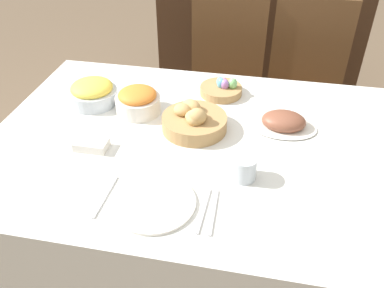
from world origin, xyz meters
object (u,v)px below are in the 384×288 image
(bread_basket, at_px, (194,120))
(knife, at_px, (204,210))
(chair_far_center, at_px, (223,81))
(egg_basket, at_px, (222,89))
(butter_dish, at_px, (92,145))
(fork, at_px, (105,196))
(sideboard, at_px, (259,36))
(chair_far_right, at_px, (305,89))
(ham_platter, at_px, (283,122))
(carrot_bowl, at_px, (138,101))
(drinking_cup, at_px, (244,168))
(dinner_plate, at_px, (153,203))
(spoon, at_px, (214,212))
(pineapple_bowl, at_px, (92,92))

(bread_basket, bearing_deg, knife, -75.22)
(chair_far_center, relative_size, egg_basket, 5.39)
(chair_far_center, distance_m, butter_dish, 1.10)
(fork, bearing_deg, sideboard, 81.51)
(chair_far_right, relative_size, chair_far_center, 1.00)
(fork, bearing_deg, bread_basket, 66.35)
(ham_platter, height_order, carrot_bowl, carrot_bowl)
(sideboard, relative_size, carrot_bowl, 7.68)
(knife, distance_m, drinking_cup, 0.20)
(carrot_bowl, bearing_deg, sideboard, 74.75)
(chair_far_right, relative_size, carrot_bowl, 5.40)
(fork, bearing_deg, egg_basket, 71.31)
(chair_far_center, bearing_deg, drinking_cup, -78.35)
(dinner_plate, bearing_deg, spoon, 0.00)
(egg_basket, relative_size, pineapple_bowl, 0.89)
(sideboard, xyz_separation_m, egg_basket, (-0.10, -1.30, 0.27))
(spoon, xyz_separation_m, drinking_cup, (0.07, 0.17, 0.04))
(bread_basket, height_order, dinner_plate, bread_basket)
(ham_platter, xyz_separation_m, fork, (-0.53, -0.49, -0.02))
(chair_far_center, bearing_deg, spoon, -82.93)
(chair_far_center, distance_m, sideboard, 0.78)
(egg_basket, bearing_deg, bread_basket, -102.82)
(sideboard, distance_m, butter_dish, 1.87)
(chair_far_right, distance_m, drinking_cup, 1.13)
(pineapple_bowl, bearing_deg, chair_far_center, 57.00)
(fork, xyz_separation_m, spoon, (0.34, 0.00, 0.00))
(chair_far_right, bearing_deg, sideboard, 112.91)
(spoon, bearing_deg, knife, 178.19)
(fork, bearing_deg, dinner_plate, 1.81)
(sideboard, xyz_separation_m, bread_basket, (-0.17, -1.59, 0.28))
(carrot_bowl, bearing_deg, spoon, -52.30)
(spoon, bearing_deg, ham_platter, 66.87)
(egg_basket, relative_size, carrot_bowl, 1.00)
(pineapple_bowl, distance_m, fork, 0.59)
(pineapple_bowl, xyz_separation_m, butter_dish, (0.12, -0.30, -0.03))
(egg_basket, xyz_separation_m, butter_dish, (-0.40, -0.48, -0.01))
(egg_basket, distance_m, drinking_cup, 0.55)
(butter_dish, bearing_deg, chair_far_right, 51.76)
(bread_basket, relative_size, drinking_cup, 2.95)
(dinner_plate, bearing_deg, bread_basket, 83.94)
(egg_basket, bearing_deg, sideboard, 85.55)
(pineapple_bowl, distance_m, carrot_bowl, 0.21)
(carrot_bowl, bearing_deg, egg_basket, 33.81)
(bread_basket, bearing_deg, dinner_plate, -96.06)
(chair_far_center, xyz_separation_m, dinner_plate, (-0.06, -1.24, 0.23))
(chair_far_center, distance_m, carrot_bowl, 0.83)
(ham_platter, height_order, butter_dish, ham_platter)
(chair_far_right, height_order, dinner_plate, chair_far_right)
(carrot_bowl, relative_size, dinner_plate, 0.70)
(chair_far_center, xyz_separation_m, spoon, (0.13, -1.24, 0.22))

